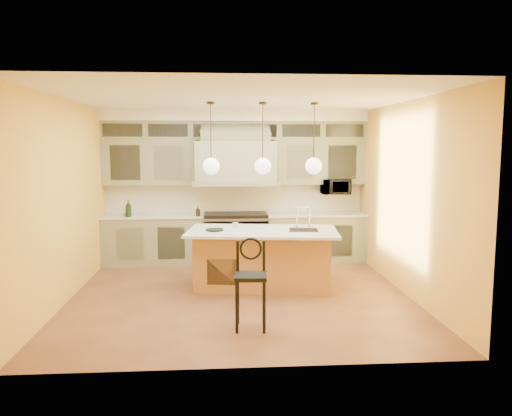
{
  "coord_description": "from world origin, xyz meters",
  "views": [
    {
      "loc": [
        -0.28,
        -7.29,
        2.21
      ],
      "look_at": [
        0.29,
        0.7,
        1.23
      ],
      "focal_mm": 35.0,
      "sensor_mm": 36.0,
      "label": 1
    }
  ],
  "objects": [
    {
      "name": "kitchen_island",
      "position": [
        0.38,
        0.45,
        0.47
      ],
      "size": [
        2.46,
        1.52,
        1.35
      ],
      "rotation": [
        0.0,
        0.0,
        -0.13
      ],
      "color": "#AD7F3D",
      "rests_on": "floor"
    },
    {
      "name": "wall_back",
      "position": [
        0.0,
        2.5,
        1.45
      ],
      "size": [
        5.0,
        0.0,
        5.0
      ],
      "primitive_type": "plane",
      "rotation": [
        1.57,
        0.0,
        0.0
      ],
      "color": "gold",
      "rests_on": "ground"
    },
    {
      "name": "ceiling",
      "position": [
        0.0,
        0.0,
        2.9
      ],
      "size": [
        5.0,
        5.0,
        0.0
      ],
      "primitive_type": "plane",
      "rotation": [
        3.14,
        0.0,
        0.0
      ],
      "color": "white",
      "rests_on": "wall_back"
    },
    {
      "name": "microwave",
      "position": [
        1.95,
        2.25,
        1.45
      ],
      "size": [
        0.54,
        0.37,
        0.3
      ],
      "primitive_type": "imported",
      "color": "black",
      "rests_on": "back_cabinetry"
    },
    {
      "name": "counter_stool",
      "position": [
        0.08,
        -1.37,
        0.63
      ],
      "size": [
        0.41,
        0.41,
        1.1
      ],
      "rotation": [
        0.0,
        0.0,
        -0.07
      ],
      "color": "black",
      "rests_on": "floor"
    },
    {
      "name": "oil_bottle_a",
      "position": [
        -1.98,
        1.92,
        1.09
      ],
      "size": [
        0.14,
        0.14,
        0.31
      ],
      "primitive_type": "imported",
      "rotation": [
        0.0,
        0.0,
        -0.15
      ],
      "color": "black",
      "rests_on": "back_cabinetry"
    },
    {
      "name": "pendant_right",
      "position": [
        1.17,
        0.45,
        1.95
      ],
      "size": [
        0.26,
        0.26,
        1.11
      ],
      "color": "#2D2319",
      "rests_on": "ceiling"
    },
    {
      "name": "pendant_left",
      "position": [
        -0.43,
        0.45,
        1.95
      ],
      "size": [
        0.26,
        0.26,
        1.11
      ],
      "color": "#2D2319",
      "rests_on": "ceiling"
    },
    {
      "name": "floor",
      "position": [
        0.0,
        0.0,
        0.0
      ],
      "size": [
        5.0,
        5.0,
        0.0
      ],
      "primitive_type": "plane",
      "color": "brown",
      "rests_on": "ground"
    },
    {
      "name": "range",
      "position": [
        0.0,
        2.14,
        0.49
      ],
      "size": [
        1.2,
        0.74,
        0.96
      ],
      "color": "silver",
      "rests_on": "floor"
    },
    {
      "name": "oil_bottle_b",
      "position": [
        -0.71,
        1.92,
        1.03
      ],
      "size": [
        0.09,
        0.1,
        0.19
      ],
      "primitive_type": "imported",
      "rotation": [
        0.0,
        0.0,
        0.11
      ],
      "color": "black",
      "rests_on": "back_cabinetry"
    },
    {
      "name": "wall_front",
      "position": [
        0.0,
        -2.5,
        1.45
      ],
      "size": [
        5.0,
        0.0,
        5.0
      ],
      "primitive_type": "plane",
      "rotation": [
        -1.57,
        0.0,
        0.0
      ],
      "color": "gold",
      "rests_on": "ground"
    },
    {
      "name": "wall_left",
      "position": [
        -2.5,
        0.0,
        1.45
      ],
      "size": [
        0.0,
        5.0,
        5.0
      ],
      "primitive_type": "plane",
      "rotation": [
        1.57,
        0.0,
        1.57
      ],
      "color": "gold",
      "rests_on": "ground"
    },
    {
      "name": "back_cabinetry",
      "position": [
        0.0,
        2.23,
        1.43
      ],
      "size": [
        5.0,
        0.77,
        2.9
      ],
      "color": "gray",
      "rests_on": "floor"
    },
    {
      "name": "fruit_bowl",
      "position": [
        -2.01,
        2.15,
        0.97
      ],
      "size": [
        0.26,
        0.26,
        0.06
      ],
      "primitive_type": "imported",
      "rotation": [
        0.0,
        0.0,
        0.05
      ],
      "color": "silver",
      "rests_on": "back_cabinetry"
    },
    {
      "name": "cup",
      "position": [
        -0.05,
        0.64,
        0.96
      ],
      "size": [
        0.1,
        0.1,
        0.09
      ],
      "primitive_type": "imported",
      "rotation": [
        0.0,
        0.0,
        0.11
      ],
      "color": "beige",
      "rests_on": "kitchen_island"
    },
    {
      "name": "pendant_center",
      "position": [
        0.37,
        0.45,
        1.95
      ],
      "size": [
        0.26,
        0.26,
        1.11
      ],
      "color": "#2D2319",
      "rests_on": "ceiling"
    },
    {
      "name": "wall_right",
      "position": [
        2.5,
        0.0,
        1.45
      ],
      "size": [
        0.0,
        5.0,
        5.0
      ],
      "primitive_type": "plane",
      "rotation": [
        1.57,
        0.0,
        -1.57
      ],
      "color": "gold",
      "rests_on": "ground"
    }
  ]
}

